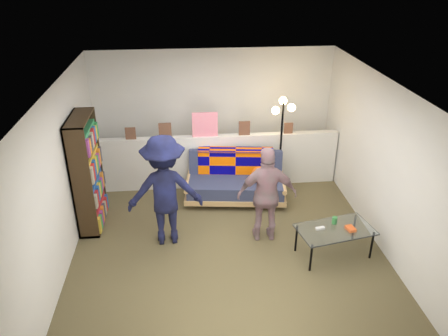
{
  "coord_description": "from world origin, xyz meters",
  "views": [
    {
      "loc": [
        -0.57,
        -5.4,
        3.96
      ],
      "look_at": [
        0.0,
        0.4,
        1.05
      ],
      "focal_mm": 35.0,
      "sensor_mm": 36.0,
      "label": 1
    }
  ],
  "objects_px": {
    "floor_lamp": "(282,126)",
    "person_left": "(165,191)",
    "person_right": "(267,195)",
    "bookshelf": "(88,176)",
    "coffee_table": "(335,230)",
    "futon_sofa": "(236,181)"
  },
  "relations": [
    {
      "from": "person_left",
      "to": "coffee_table",
      "type": "bearing_deg",
      "value": 162.25
    },
    {
      "from": "person_left",
      "to": "person_right",
      "type": "relative_size",
      "value": 1.14
    },
    {
      "from": "futon_sofa",
      "to": "bookshelf",
      "type": "bearing_deg",
      "value": -167.24
    },
    {
      "from": "futon_sofa",
      "to": "floor_lamp",
      "type": "bearing_deg",
      "value": 19.92
    },
    {
      "from": "coffee_table",
      "to": "person_right",
      "type": "relative_size",
      "value": 0.77
    },
    {
      "from": "floor_lamp",
      "to": "coffee_table",
      "type": "bearing_deg",
      "value": -79.58
    },
    {
      "from": "bookshelf",
      "to": "floor_lamp",
      "type": "relative_size",
      "value": 1.05
    },
    {
      "from": "coffee_table",
      "to": "floor_lamp",
      "type": "distance_m",
      "value": 2.21
    },
    {
      "from": "coffee_table",
      "to": "person_right",
      "type": "height_order",
      "value": "person_right"
    },
    {
      "from": "futon_sofa",
      "to": "coffee_table",
      "type": "relative_size",
      "value": 1.58
    },
    {
      "from": "coffee_table",
      "to": "floor_lamp",
      "type": "relative_size",
      "value": 0.67
    },
    {
      "from": "floor_lamp",
      "to": "person_left",
      "type": "xyz_separation_m",
      "value": [
        -2.02,
        -1.42,
        -0.37
      ]
    },
    {
      "from": "person_left",
      "to": "bookshelf",
      "type": "bearing_deg",
      "value": -29.61
    },
    {
      "from": "coffee_table",
      "to": "floor_lamp",
      "type": "xyz_separation_m",
      "value": [
        -0.37,
        2.02,
        0.81
      ]
    },
    {
      "from": "person_right",
      "to": "floor_lamp",
      "type": "bearing_deg",
      "value": -106.26
    },
    {
      "from": "floor_lamp",
      "to": "person_right",
      "type": "relative_size",
      "value": 1.15
    },
    {
      "from": "bookshelf",
      "to": "person_right",
      "type": "height_order",
      "value": "bookshelf"
    },
    {
      "from": "person_left",
      "to": "person_right",
      "type": "bearing_deg",
      "value": 172.75
    },
    {
      "from": "coffee_table",
      "to": "person_right",
      "type": "bearing_deg",
      "value": 150.67
    },
    {
      "from": "floor_lamp",
      "to": "person_right",
      "type": "xyz_separation_m",
      "value": [
        -0.53,
        -1.52,
        -0.47
      ]
    },
    {
      "from": "futon_sofa",
      "to": "bookshelf",
      "type": "xyz_separation_m",
      "value": [
        -2.38,
        -0.54,
        0.5
      ]
    },
    {
      "from": "coffee_table",
      "to": "person_right",
      "type": "distance_m",
      "value": 1.09
    }
  ]
}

